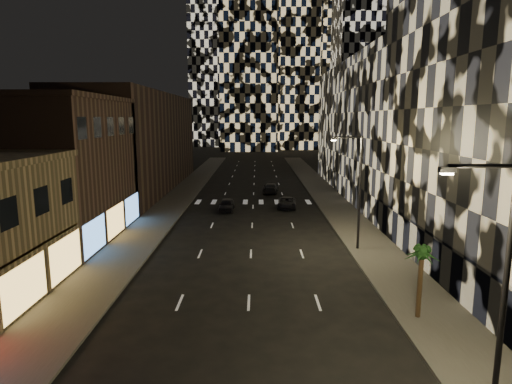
{
  "coord_description": "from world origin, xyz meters",
  "views": [
    {
      "loc": [
        0.47,
        -3.24,
        10.52
      ],
      "look_at": [
        0.41,
        22.82,
        6.0
      ],
      "focal_mm": 30.0,
      "sensor_mm": 36.0,
      "label": 1
    }
  ],
  "objects_px": {
    "palm_tree": "(422,258)",
    "car_dark_midlane": "(227,205)",
    "streetlight_near": "(499,279)",
    "streetlight_far": "(357,185)",
    "car_dark_rightlane": "(287,203)",
    "car_dark_oncoming": "(271,188)"
  },
  "relations": [
    {
      "from": "palm_tree",
      "to": "car_dark_midlane",
      "type": "bearing_deg",
      "value": 114.16
    },
    {
      "from": "streetlight_near",
      "to": "streetlight_far",
      "type": "bearing_deg",
      "value": 90.0
    },
    {
      "from": "streetlight_near",
      "to": "palm_tree",
      "type": "height_order",
      "value": "streetlight_near"
    },
    {
      "from": "streetlight_far",
      "to": "car_dark_rightlane",
      "type": "bearing_deg",
      "value": 105.05
    },
    {
      "from": "streetlight_far",
      "to": "car_dark_midlane",
      "type": "height_order",
      "value": "streetlight_far"
    },
    {
      "from": "car_dark_rightlane",
      "to": "palm_tree",
      "type": "bearing_deg",
      "value": -74.72
    },
    {
      "from": "streetlight_far",
      "to": "car_dark_rightlane",
      "type": "relative_size",
      "value": 1.99
    },
    {
      "from": "streetlight_near",
      "to": "streetlight_far",
      "type": "height_order",
      "value": "same"
    },
    {
      "from": "car_dark_oncoming",
      "to": "car_dark_midlane",
      "type": "bearing_deg",
      "value": 70.81
    },
    {
      "from": "car_dark_rightlane",
      "to": "streetlight_far",
      "type": "bearing_deg",
      "value": -69.72
    },
    {
      "from": "streetlight_near",
      "to": "streetlight_far",
      "type": "distance_m",
      "value": 20.0
    },
    {
      "from": "streetlight_near",
      "to": "car_dark_midlane",
      "type": "xyz_separation_m",
      "value": [
        -11.37,
        34.75,
        -4.66
      ]
    },
    {
      "from": "streetlight_near",
      "to": "car_dark_rightlane",
      "type": "distance_m",
      "value": 36.76
    },
    {
      "from": "palm_tree",
      "to": "streetlight_near",
      "type": "bearing_deg",
      "value": -94.64
    },
    {
      "from": "car_dark_midlane",
      "to": "car_dark_rightlane",
      "type": "height_order",
      "value": "car_dark_midlane"
    },
    {
      "from": "streetlight_near",
      "to": "car_dark_midlane",
      "type": "distance_m",
      "value": 36.86
    },
    {
      "from": "streetlight_near",
      "to": "car_dark_oncoming",
      "type": "height_order",
      "value": "streetlight_near"
    },
    {
      "from": "streetlight_far",
      "to": "car_dark_rightlane",
      "type": "distance_m",
      "value": 17.43
    },
    {
      "from": "car_dark_midlane",
      "to": "palm_tree",
      "type": "bearing_deg",
      "value": -64.56
    },
    {
      "from": "streetlight_far",
      "to": "car_dark_rightlane",
      "type": "xyz_separation_m",
      "value": [
        -4.35,
        16.2,
        -4.72
      ]
    },
    {
      "from": "palm_tree",
      "to": "car_dark_oncoming",
      "type": "bearing_deg",
      "value": 99.66
    },
    {
      "from": "car_dark_oncoming",
      "to": "car_dark_rightlane",
      "type": "bearing_deg",
      "value": 104.22
    }
  ]
}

